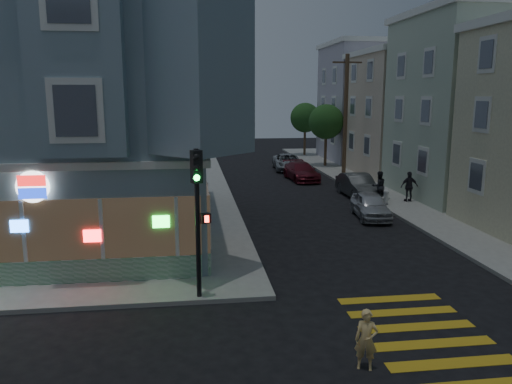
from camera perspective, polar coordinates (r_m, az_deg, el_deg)
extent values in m
plane|color=black|center=(13.69, -9.18, -16.10)|extent=(120.00, 120.00, 0.00)
cube|color=gray|center=(42.21, 24.78, 1.64)|extent=(24.00, 42.00, 0.15)
cube|color=gray|center=(24.09, -23.49, 8.80)|extent=(14.00, 14.00, 11.00)
cube|color=silver|center=(24.18, -23.19, 4.90)|extent=(14.30, 14.30, 0.25)
cylinder|color=white|center=(17.02, -24.17, 0.56)|extent=(1.00, 0.12, 1.00)
cube|color=#B2C2A9|center=(34.00, 26.74, 8.50)|extent=(12.00, 8.60, 10.50)
cube|color=#C1AF95|center=(41.79, 19.72, 8.24)|extent=(12.00, 8.60, 9.00)
cube|color=#AAA3B3|center=(49.95, 15.04, 9.72)|extent=(12.00, 8.60, 10.50)
cylinder|color=#4C3826|center=(38.00, 10.19, 8.50)|extent=(0.30, 0.30, 9.00)
cube|color=#4C3826|center=(38.04, 10.39, 14.37)|extent=(2.20, 0.12, 0.12)
cylinder|color=#4C3826|center=(44.01, 7.95, 5.10)|extent=(0.24, 0.24, 3.20)
sphere|color=#1C4F1E|center=(43.84, 8.02, 7.96)|extent=(3.00, 3.00, 3.00)
cylinder|color=#4C3826|center=(51.73, 5.59, 6.02)|extent=(0.24, 0.24, 3.20)
sphere|color=#1C4F1E|center=(51.58, 5.63, 8.46)|extent=(3.00, 3.00, 3.00)
imported|color=#EDC879|center=(12.14, 12.49, -16.15)|extent=(0.61, 0.51, 1.43)
imported|color=black|center=(29.75, 13.87, 0.66)|extent=(0.90, 0.72, 1.74)
imported|color=black|center=(30.11, 17.11, 0.61)|extent=(1.03, 0.45, 1.74)
imported|color=#B9BBC2|center=(26.20, 12.95, -1.51)|extent=(1.96, 3.98, 1.31)
imported|color=#373A3C|center=(31.35, 11.56, 0.71)|extent=(1.65, 4.40, 1.44)
imported|color=maroon|center=(37.01, 5.19, 2.35)|extent=(2.25, 4.71, 1.33)
imported|color=#999EA3|center=(42.04, 3.64, 3.44)|extent=(2.58, 5.02, 1.35)
cylinder|color=black|center=(14.98, -6.68, -3.71)|extent=(0.15, 0.15, 4.53)
cube|color=black|center=(14.43, -6.82, 2.89)|extent=(0.37, 0.35, 0.95)
sphere|color=black|center=(14.25, -6.84, 4.00)|extent=(0.18, 0.18, 0.18)
sphere|color=black|center=(14.29, -6.82, 2.81)|extent=(0.18, 0.18, 0.18)
sphere|color=#19F23F|center=(14.33, -6.79, 1.63)|extent=(0.18, 0.18, 0.18)
cube|color=black|center=(14.77, -5.81, -3.00)|extent=(0.34, 0.28, 0.29)
cube|color=#FF2614|center=(14.67, -5.80, -3.09)|extent=(0.20, 0.02, 0.20)
cylinder|color=silver|center=(28.84, 14.61, -0.79)|extent=(0.27, 0.27, 0.67)
sphere|color=silver|center=(28.76, 14.65, -0.02)|extent=(0.29, 0.29, 0.29)
cylinder|color=silver|center=(28.83, 14.62, -0.68)|extent=(0.50, 0.13, 0.13)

